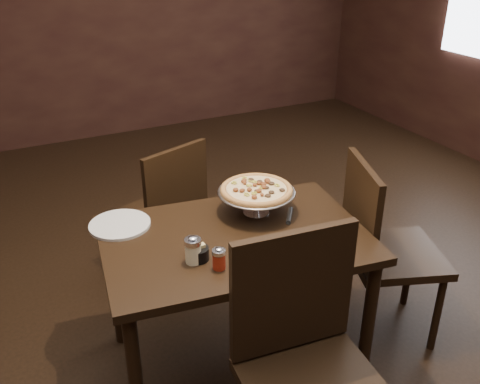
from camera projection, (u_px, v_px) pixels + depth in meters
name	position (u px, v px, depth m)	size (l,w,h in m)	color
room	(273.00, 77.00, 2.04)	(6.04, 7.04, 2.84)	black
dining_table	(235.00, 254.00, 2.37)	(1.24, 0.91, 0.71)	black
pizza_stand	(256.00, 190.00, 2.45)	(0.36, 0.36, 0.15)	silver
parmesan_shaker	(193.00, 250.00, 2.12)	(0.07, 0.07, 0.12)	#F7F2C0
pepper_flake_shaker	(219.00, 259.00, 2.08)	(0.05, 0.05, 0.10)	maroon
packet_caddy	(198.00, 253.00, 2.15)	(0.09, 0.09, 0.07)	black
napkin_stack	(328.00, 258.00, 2.15)	(0.16, 0.16, 0.02)	white
plate_left	(120.00, 225.00, 2.40)	(0.27, 0.27, 0.01)	silver
plate_near	(289.00, 260.00, 2.14)	(0.25, 0.25, 0.01)	silver
serving_spatula	(290.00, 216.00, 2.24)	(0.17, 0.17, 0.02)	silver
chair_far	(165.00, 210.00, 3.01)	(0.53, 0.53, 0.89)	black
chair_near	(307.00, 361.00, 1.88)	(0.51, 0.51, 1.01)	black
chair_side	(382.00, 245.00, 2.62)	(0.57, 0.57, 0.95)	black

